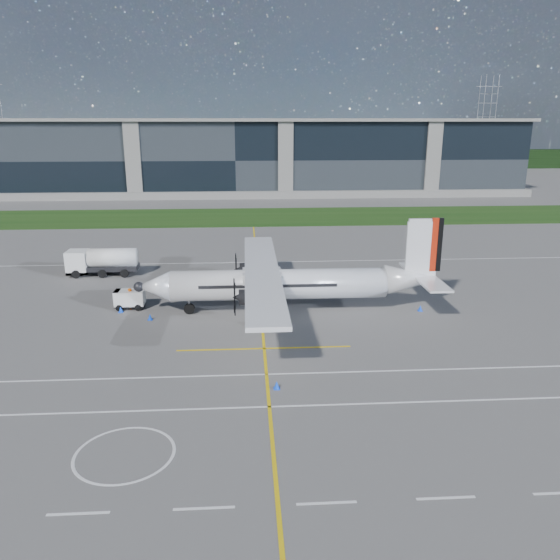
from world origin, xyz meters
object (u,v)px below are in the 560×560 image
object	(u,v)px
baggage_tug	(130,299)
safety_cone_fwd	(121,309)
fuel_tanker_truck	(97,262)
safety_cone_tail	(420,308)
turboprop_aircraft	(290,267)
ground_crew_person	(131,297)
safety_cone_nose_port	(150,317)
safety_cone_portwing	(277,385)
pylon_east	(486,121)

from	to	relation	value
baggage_tug	safety_cone_fwd	world-z (taller)	baggage_tug
fuel_tanker_truck	safety_cone_tail	world-z (taller)	fuel_tanker_truck
turboprop_aircraft	safety_cone_fwd	bearing A→B (deg)	177.02
ground_crew_person	safety_cone_fwd	world-z (taller)	ground_crew_person
safety_cone_nose_port	safety_cone_portwing	world-z (taller)	same
pylon_east	fuel_tanker_truck	world-z (taller)	pylon_east
baggage_tug	safety_cone_fwd	size ratio (longest dim) A/B	5.16
turboprop_aircraft	pylon_east	bearing A→B (deg)	61.81
pylon_east	safety_cone_portwing	world-z (taller)	pylon_east
fuel_tanker_truck	safety_cone_nose_port	world-z (taller)	fuel_tanker_truck
turboprop_aircraft	safety_cone_nose_port	bearing A→B (deg)	-173.71
safety_cone_nose_port	safety_cone_fwd	distance (m)	3.33
safety_cone_tail	pylon_east	bearing A→B (deg)	65.20
fuel_tanker_truck	pylon_east	bearing A→B (deg)	54.22
pylon_east	safety_cone_nose_port	distance (m)	175.76
turboprop_aircraft	safety_cone_fwd	world-z (taller)	turboprop_aircraft
pylon_east	safety_cone_portwing	distance (m)	181.87
pylon_east	safety_cone_nose_port	bearing A→B (deg)	-121.22
safety_cone_fwd	safety_cone_tail	size ratio (longest dim) A/B	1.00
safety_cone_nose_port	safety_cone_portwing	size ratio (longest dim) A/B	1.00
turboprop_aircraft	ground_crew_person	world-z (taller)	turboprop_aircraft
safety_cone_fwd	safety_cone_tail	distance (m)	24.65
safety_cone_fwd	baggage_tug	bearing A→B (deg)	60.90
fuel_tanker_truck	safety_cone_fwd	xyz separation A→B (m)	(4.70, -11.59, -1.13)
pylon_east	safety_cone_nose_port	size ratio (longest dim) A/B	60.00
fuel_tanker_truck	safety_cone_nose_port	xyz separation A→B (m)	(7.40, -13.54, -1.13)
safety_cone_nose_port	safety_cone_fwd	size ratio (longest dim) A/B	1.00
safety_cone_tail	turboprop_aircraft	bearing A→B (deg)	177.35
pylon_east	safety_cone_fwd	size ratio (longest dim) A/B	60.00
safety_cone_nose_port	safety_cone_portwing	bearing A→B (deg)	-52.56
turboprop_aircraft	fuel_tanker_truck	size ratio (longest dim) A/B	3.48
pylon_east	safety_cone_tail	bearing A→B (deg)	-114.80
baggage_tug	safety_cone_nose_port	world-z (taller)	baggage_tug
ground_crew_person	safety_cone_nose_port	bearing A→B (deg)	-127.61
safety_cone_nose_port	safety_cone_portwing	xyz separation A→B (m)	(9.30, -12.15, 0.00)
fuel_tanker_truck	safety_cone_fwd	world-z (taller)	fuel_tanker_truck
fuel_tanker_truck	ground_crew_person	world-z (taller)	fuel_tanker_truck
pylon_east	turboprop_aircraft	bearing A→B (deg)	-118.19
safety_cone_nose_port	safety_cone_tail	world-z (taller)	same
safety_cone_portwing	ground_crew_person	bearing A→B (deg)	127.07
pylon_east	ground_crew_person	size ratio (longest dim) A/B	14.61
safety_cone_fwd	safety_cone_portwing	xyz separation A→B (m)	(12.01, -14.10, 0.00)
turboprop_aircraft	safety_cone_nose_port	size ratio (longest dim) A/B	51.06
baggage_tug	safety_cone_tail	xyz separation A→B (m)	(24.04, -2.25, -0.52)
pylon_east	safety_cone_fwd	distance (m)	175.53
fuel_tanker_truck	ground_crew_person	bearing A→B (deg)	-63.21
pylon_east	baggage_tug	xyz separation A→B (m)	(-92.91, -146.80, -14.23)
safety_cone_portwing	safety_cone_tail	bearing A→B (deg)	45.60
safety_cone_portwing	safety_cone_tail	size ratio (longest dim) A/B	1.00
safety_cone_fwd	safety_cone_portwing	distance (m)	18.52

